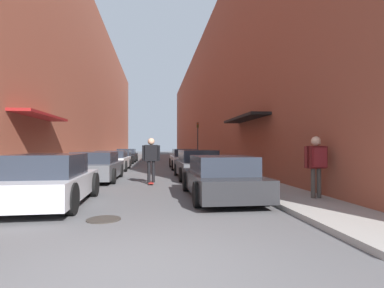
% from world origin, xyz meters
% --- Properties ---
extents(ground, '(133.38, 133.38, 0.00)m').
position_xyz_m(ground, '(0.00, 24.25, 0.00)').
color(ground, '#515154').
extents(curb_strip_left, '(1.80, 60.63, 0.12)m').
position_xyz_m(curb_strip_left, '(-4.24, 30.31, 0.06)').
color(curb_strip_left, gray).
rests_on(curb_strip_left, ground).
extents(curb_strip_right, '(1.80, 60.63, 0.12)m').
position_xyz_m(curb_strip_right, '(4.24, 30.31, 0.06)').
color(curb_strip_right, gray).
rests_on(curb_strip_right, ground).
extents(building_row_left, '(4.90, 60.63, 14.93)m').
position_xyz_m(building_row_left, '(-7.14, 30.31, 7.46)').
color(building_row_left, brown).
rests_on(building_row_left, ground).
extents(building_row_right, '(4.90, 60.63, 12.84)m').
position_xyz_m(building_row_right, '(7.14, 30.31, 6.42)').
color(building_row_right, brown).
rests_on(building_row_right, ground).
extents(parked_car_left_0, '(1.94, 4.10, 1.32)m').
position_xyz_m(parked_car_left_0, '(-2.36, 4.49, 0.64)').
color(parked_car_left_0, '#B7B7BC').
rests_on(parked_car_left_0, ground).
extents(parked_car_left_1, '(1.96, 4.44, 1.28)m').
position_xyz_m(parked_car_left_1, '(-2.21, 10.11, 0.62)').
color(parked_car_left_1, '#515459').
rests_on(parked_car_left_1, ground).
extents(parked_car_left_2, '(2.08, 4.19, 1.25)m').
position_xyz_m(parked_car_left_2, '(-2.34, 15.99, 0.61)').
color(parked_car_left_2, silver).
rests_on(parked_car_left_2, ground).
extents(parked_car_left_3, '(1.85, 4.34, 1.17)m').
position_xyz_m(parked_car_left_3, '(-2.37, 21.37, 0.58)').
color(parked_car_left_3, black).
rests_on(parked_car_left_3, ground).
extents(parked_car_left_4, '(2.02, 4.30, 1.29)m').
position_xyz_m(parked_car_left_4, '(-2.40, 26.63, 0.63)').
color(parked_car_left_4, black).
rests_on(parked_car_left_4, ground).
extents(parked_car_right_0, '(1.95, 4.44, 1.24)m').
position_xyz_m(parked_car_right_0, '(2.27, 5.07, 0.60)').
color(parked_car_right_0, '#232326').
rests_on(parked_car_right_0, ground).
extents(parked_car_right_1, '(1.92, 4.80, 1.35)m').
position_xyz_m(parked_car_right_1, '(2.34, 10.52, 0.64)').
color(parked_car_right_1, '#515459').
rests_on(parked_car_right_1, ground).
extents(parked_car_right_2, '(1.87, 4.74, 1.35)m').
position_xyz_m(parked_car_right_2, '(2.35, 16.70, 0.65)').
color(parked_car_right_2, silver).
rests_on(parked_car_right_2, ground).
extents(skateboarder, '(0.71, 0.78, 1.86)m').
position_xyz_m(skateboarder, '(0.20, 8.54, 1.15)').
color(skateboarder, '#B2231E').
rests_on(skateboarder, ground).
extents(manhole_cover, '(0.70, 0.70, 0.02)m').
position_xyz_m(manhole_cover, '(-0.71, 2.77, 0.01)').
color(manhole_cover, '#332D28').
rests_on(manhole_cover, ground).
extents(traffic_light, '(0.16, 0.22, 3.50)m').
position_xyz_m(traffic_light, '(4.10, 22.35, 2.28)').
color(traffic_light, '#2D2D2D').
rests_on(traffic_light, curb_strip_right).
extents(pedestrian, '(0.67, 0.37, 1.67)m').
position_xyz_m(pedestrian, '(4.69, 4.01, 1.16)').
color(pedestrian, '#47423D').
rests_on(pedestrian, curb_strip_right).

